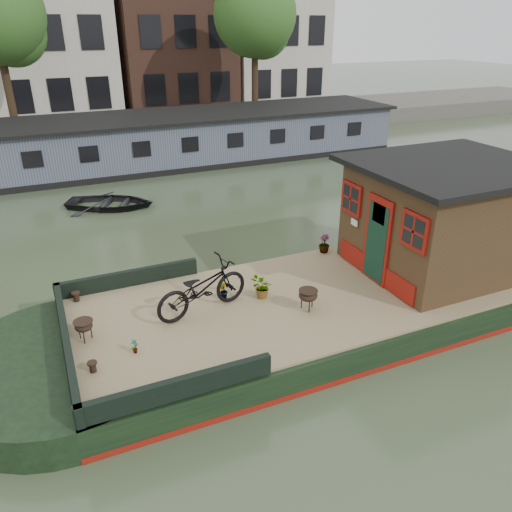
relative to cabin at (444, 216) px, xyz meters
name	(u,v)px	position (x,y,z in m)	size (l,w,h in m)	color
ground	(354,310)	(-2.19, 0.00, -1.88)	(120.00, 120.00, 0.00)	#313E28
houseboat_hull	(302,312)	(-3.52, 0.00, -1.60)	(14.01, 4.02, 0.60)	black
houseboat_deck	(357,285)	(-2.19, 0.00, -1.25)	(11.80, 3.80, 0.05)	#8E7A58
bow_bulwark	(117,331)	(-7.25, 0.00, -1.05)	(3.00, 4.00, 0.35)	black
cabin	(444,216)	(0.00, 0.00, 0.00)	(4.00, 3.50, 2.42)	black
bicycle	(202,288)	(-5.57, 0.29, -0.72)	(0.68, 1.95, 1.02)	black
potted_plant_b	(223,291)	(-5.04, 0.59, -1.05)	(0.19, 0.16, 0.35)	brown
potted_plant_c	(262,288)	(-4.30, 0.29, -0.99)	(0.42, 0.37, 0.47)	#9E322D
potted_plant_d	(324,243)	(-1.99, 1.70, -1.00)	(0.26, 0.26, 0.46)	maroon
potted_plant_e	(135,346)	(-7.06, -0.53, -1.09)	(0.14, 0.10, 0.27)	#A0362E
brazier_front	(308,300)	(-3.67, -0.48, -1.01)	(0.40, 0.40, 0.43)	black
brazier_rear	(84,330)	(-7.79, 0.21, -1.03)	(0.36, 0.36, 0.39)	black
bollard_port	(76,297)	(-7.79, 1.70, -1.13)	(0.17, 0.17, 0.20)	black
bollard_stbd	(93,367)	(-7.79, -0.76, -1.14)	(0.16, 0.16, 0.18)	black
dinghy	(110,199)	(-6.01, 9.01, -1.57)	(2.10, 2.94, 0.61)	black
far_houseboat	(177,140)	(-2.19, 14.00, -0.91)	(20.40, 4.40, 2.11)	#51576C
quay	(146,126)	(-2.19, 20.50, -1.43)	(60.00, 6.00, 0.90)	#47443F
tree_right	(257,18)	(3.96, 19.07, 4.02)	(4.40, 4.40, 7.40)	#332316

